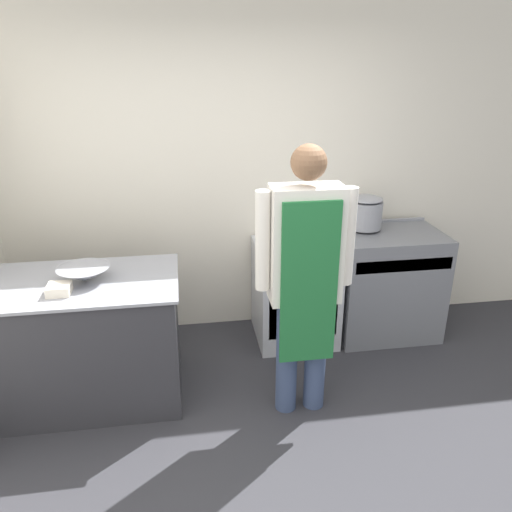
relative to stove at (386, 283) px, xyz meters
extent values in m
plane|color=#2D2D33|center=(-1.31, -1.60, -0.45)|extent=(14.00, 14.00, 0.00)
cube|color=silver|center=(-1.31, 0.38, 0.90)|extent=(8.00, 0.05, 2.70)
cube|color=#2D2D33|center=(-2.38, -0.53, -0.02)|extent=(1.27, 0.75, 0.86)
cube|color=gray|center=(-2.38, -0.53, 0.42)|extent=(1.33, 0.78, 0.02)
cube|color=slate|center=(0.00, 0.00, 0.00)|extent=(0.85, 0.61, 0.90)
cube|color=gray|center=(0.00, -0.29, 0.29)|extent=(0.78, 0.03, 0.10)
cube|color=gray|center=(0.00, 0.29, 0.46)|extent=(0.85, 0.03, 0.02)
cube|color=silver|center=(-0.78, 0.03, -0.04)|extent=(0.64, 0.62, 0.82)
cube|color=silver|center=(-0.78, -0.27, 0.00)|extent=(0.55, 0.02, 0.58)
cylinder|color=#38476B|center=(-1.04, -0.88, -0.04)|extent=(0.14, 0.14, 0.82)
cylinder|color=#38476B|center=(-0.85, -0.88, -0.04)|extent=(0.14, 0.14, 0.82)
cube|color=silver|center=(-0.94, -0.88, 0.73)|extent=(0.43, 0.22, 0.72)
cube|color=#1E6633|center=(-0.94, -1.00, 0.51)|extent=(0.35, 0.02, 1.03)
cylinder|color=silver|center=(-1.21, -0.88, 0.76)|extent=(0.09, 0.09, 0.61)
cylinder|color=silver|center=(-0.68, -0.88, 0.76)|extent=(0.09, 0.09, 0.61)
sphere|color=brown|center=(-0.94, -0.88, 1.22)|extent=(0.21, 0.21, 0.21)
cone|color=gray|center=(-2.31, -0.54, 0.48)|extent=(0.33, 0.33, 0.10)
cube|color=silver|center=(-2.44, -0.71, 0.46)|extent=(0.14, 0.14, 0.06)
cylinder|color=gray|center=(-0.19, 0.11, 0.58)|extent=(0.27, 0.27, 0.22)
ellipsoid|color=gray|center=(-0.19, 0.11, 0.71)|extent=(0.27, 0.27, 0.05)
camera|label=1|loc=(-1.67, -3.60, 1.78)|focal=35.00mm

